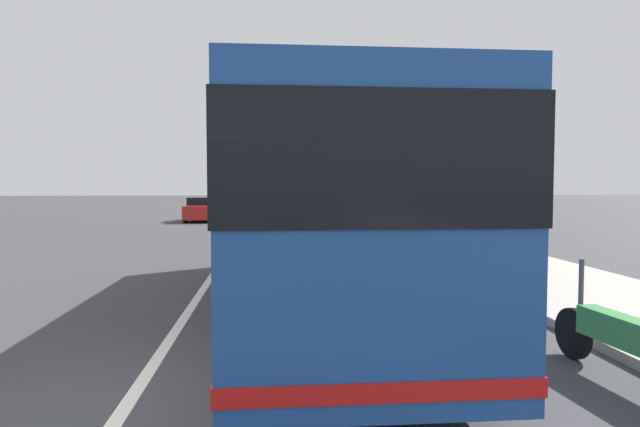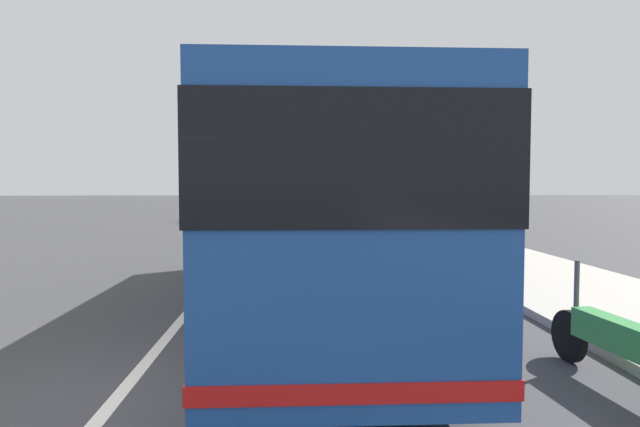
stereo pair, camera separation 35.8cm
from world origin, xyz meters
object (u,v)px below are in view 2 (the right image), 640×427
(car_oncoming, at_px, (300,206))
(motorcycle_nearest_curb, at_px, (617,343))
(coach_bus, at_px, (319,203))
(car_ahead_same_lane, at_px, (298,215))
(car_side_street, at_px, (218,210))
(utility_pole, at_px, (445,155))

(car_oncoming, bearing_deg, motorcycle_nearest_curb, -178.19)
(coach_bus, height_order, car_ahead_same_lane, coach_bus)
(coach_bus, xyz_separation_m, car_oncoming, (28.76, -0.06, -1.16))
(coach_bus, bearing_deg, car_side_street, 11.93)
(motorcycle_nearest_curb, height_order, utility_pole, utility_pole)
(car_ahead_same_lane, bearing_deg, motorcycle_nearest_curb, -171.35)
(car_oncoming, relative_size, car_side_street, 1.05)
(motorcycle_nearest_curb, xyz_separation_m, car_ahead_same_lane, (20.79, 3.18, 0.21))
(car_ahead_same_lane, relative_size, car_side_street, 1.13)
(car_oncoming, height_order, utility_pole, utility_pole)
(coach_bus, xyz_separation_m, motorcycle_nearest_curb, (-3.99, -2.98, -1.37))
(car_ahead_same_lane, relative_size, utility_pole, 0.69)
(motorcycle_nearest_curb, distance_m, car_ahead_same_lane, 21.03)
(motorcycle_nearest_curb, relative_size, car_side_street, 0.58)
(car_side_street, xyz_separation_m, utility_pole, (-13.09, -10.15, 2.61))
(motorcycle_nearest_curb, bearing_deg, car_side_street, 10.82)
(motorcycle_nearest_curb, xyz_separation_m, utility_pole, (14.23, -2.17, 2.81))
(car_oncoming, bearing_deg, coach_bus, 176.60)
(motorcycle_nearest_curb, bearing_deg, utility_pole, -14.12)
(car_oncoming, xyz_separation_m, car_side_street, (-5.43, 5.06, -0.01))
(utility_pole, bearing_deg, car_ahead_same_lane, 39.16)
(coach_bus, relative_size, utility_pole, 1.69)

